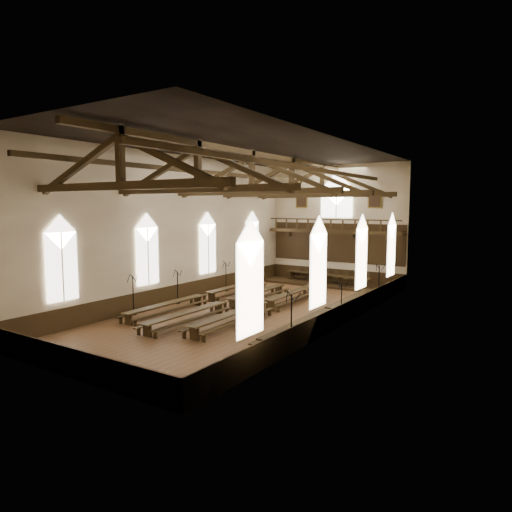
{
  "coord_description": "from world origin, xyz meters",
  "views": [
    {
      "loc": [
        15.4,
        -23.19,
        6.54
      ],
      "look_at": [
        -0.67,
        1.5,
        3.32
      ],
      "focal_mm": 32.0,
      "sensor_mm": 36.0,
      "label": 1
    }
  ],
  "objects_px": {
    "refectory_row_a": "(205,296)",
    "candelabrum_right_mid": "(341,309)",
    "candelabrum_left_far": "(226,282)",
    "dais": "(327,284)",
    "refectory_row_d": "(329,312)",
    "candelabrum_left_near": "(133,303)",
    "refectory_row_c": "(265,304)",
    "candelabrum_left_mid": "(178,293)",
    "refectory_row_b": "(226,303)",
    "candelabrum_right_far": "(379,290)",
    "high_table": "(327,276)",
    "candelabrum_right_near": "(291,331)"
  },
  "relations": [
    {
      "from": "candelabrum_left_near",
      "to": "candelabrum_right_mid",
      "type": "height_order",
      "value": "candelabrum_left_near"
    },
    {
      "from": "refectory_row_a",
      "to": "candelabrum_right_near",
      "type": "bearing_deg",
      "value": -29.12
    },
    {
      "from": "candelabrum_left_near",
      "to": "refectory_row_c",
      "type": "bearing_deg",
      "value": 36.95
    },
    {
      "from": "dais",
      "to": "candelabrum_right_mid",
      "type": "xyz_separation_m",
      "value": [
        5.63,
        -10.52,
        0.6
      ]
    },
    {
      "from": "high_table",
      "to": "refectory_row_d",
      "type": "bearing_deg",
      "value": -65.19
    },
    {
      "from": "dais",
      "to": "candelabrum_right_near",
      "type": "xyz_separation_m",
      "value": [
        5.63,
        -16.46,
        0.71
      ]
    },
    {
      "from": "dais",
      "to": "candelabrum_left_near",
      "type": "distance_m",
      "value": 16.91
    },
    {
      "from": "candelabrum_left_near",
      "to": "candelabrum_left_mid",
      "type": "distance_m",
      "value": 3.89
    },
    {
      "from": "candelabrum_left_near",
      "to": "candelabrum_left_far",
      "type": "bearing_deg",
      "value": 90.0
    },
    {
      "from": "refectory_row_d",
      "to": "candelabrum_right_near",
      "type": "relative_size",
      "value": 5.44
    },
    {
      "from": "candelabrum_left_near",
      "to": "candelabrum_left_mid",
      "type": "bearing_deg",
      "value": 90.0
    },
    {
      "from": "candelabrum_left_far",
      "to": "candelabrum_right_far",
      "type": "bearing_deg",
      "value": 14.14
    },
    {
      "from": "refectory_row_a",
      "to": "candelabrum_right_mid",
      "type": "height_order",
      "value": "candelabrum_right_mid"
    },
    {
      "from": "refectory_row_c",
      "to": "candelabrum_left_mid",
      "type": "relative_size",
      "value": 6.23
    },
    {
      "from": "refectory_row_a",
      "to": "refectory_row_d",
      "type": "height_order",
      "value": "refectory_row_d"
    },
    {
      "from": "high_table",
      "to": "candelabrum_right_far",
      "type": "relative_size",
      "value": 2.96
    },
    {
      "from": "candelabrum_right_far",
      "to": "candelabrum_right_mid",
      "type": "bearing_deg",
      "value": -90.0
    },
    {
      "from": "candelabrum_left_mid",
      "to": "candelabrum_right_mid",
      "type": "bearing_deg",
      "value": 8.08
    },
    {
      "from": "candelabrum_right_near",
      "to": "dais",
      "type": "bearing_deg",
      "value": 108.89
    },
    {
      "from": "high_table",
      "to": "candelabrum_right_far",
      "type": "xyz_separation_m",
      "value": [
        5.63,
        -3.87,
        -0.01
      ]
    },
    {
      "from": "refectory_row_b",
      "to": "dais",
      "type": "height_order",
      "value": "refectory_row_b"
    },
    {
      "from": "refectory_row_d",
      "to": "candelabrum_left_far",
      "type": "xyz_separation_m",
      "value": [
        -10.55,
        4.33,
        0.15
      ]
    },
    {
      "from": "refectory_row_b",
      "to": "candelabrum_right_mid",
      "type": "relative_size",
      "value": 6.09
    },
    {
      "from": "refectory_row_b",
      "to": "refectory_row_d",
      "type": "distance_m",
      "value": 6.54
    },
    {
      "from": "candelabrum_left_far",
      "to": "candelabrum_left_mid",
      "type": "bearing_deg",
      "value": -90.0
    },
    {
      "from": "refectory_row_a",
      "to": "candelabrum_right_near",
      "type": "height_order",
      "value": "candelabrum_right_near"
    },
    {
      "from": "refectory_row_d",
      "to": "dais",
      "type": "xyz_separation_m",
      "value": [
        -5.08,
        11.0,
        -0.46
      ]
    },
    {
      "from": "refectory_row_c",
      "to": "refectory_row_d",
      "type": "distance_m",
      "value": 4.17
    },
    {
      "from": "dais",
      "to": "candelabrum_left_far",
      "type": "distance_m",
      "value": 8.64
    },
    {
      "from": "candelabrum_left_mid",
      "to": "refectory_row_a",
      "type": "bearing_deg",
      "value": 31.24
    },
    {
      "from": "high_table",
      "to": "candelabrum_left_mid",
      "type": "distance_m",
      "value": 13.28
    },
    {
      "from": "refectory_row_b",
      "to": "candelabrum_left_mid",
      "type": "height_order",
      "value": "candelabrum_left_mid"
    },
    {
      "from": "refectory_row_c",
      "to": "candelabrum_left_mid",
      "type": "distance_m",
      "value": 6.46
    },
    {
      "from": "refectory_row_d",
      "to": "candelabrum_left_near",
      "type": "height_order",
      "value": "candelabrum_left_near"
    },
    {
      "from": "refectory_row_b",
      "to": "candelabrum_right_far",
      "type": "relative_size",
      "value": 5.35
    },
    {
      "from": "candelabrum_left_mid",
      "to": "dais",
      "type": "bearing_deg",
      "value": 65.69
    },
    {
      "from": "candelabrum_left_near",
      "to": "candelabrum_right_far",
      "type": "height_order",
      "value": "candelabrum_right_far"
    },
    {
      "from": "refectory_row_d",
      "to": "high_table",
      "type": "relative_size",
      "value": 1.88
    },
    {
      "from": "refectory_row_b",
      "to": "candelabrum_right_mid",
      "type": "xyz_separation_m",
      "value": [
        6.98,
        1.67,
        0.18
      ]
    },
    {
      "from": "refectory_row_c",
      "to": "candelabrum_left_near",
      "type": "distance_m",
      "value": 8.0
    },
    {
      "from": "candelabrum_left_far",
      "to": "dais",
      "type": "bearing_deg",
      "value": 50.65
    },
    {
      "from": "candelabrum_left_mid",
      "to": "refectory_row_d",
      "type": "bearing_deg",
      "value": 5.96
    },
    {
      "from": "refectory_row_a",
      "to": "candelabrum_left_far",
      "type": "bearing_deg",
      "value": 109.2
    },
    {
      "from": "high_table",
      "to": "candelabrum_right_far",
      "type": "height_order",
      "value": "candelabrum_right_far"
    },
    {
      "from": "candelabrum_left_mid",
      "to": "refectory_row_c",
      "type": "bearing_deg",
      "value": 8.17
    },
    {
      "from": "refectory_row_d",
      "to": "high_table",
      "type": "height_order",
      "value": "high_table"
    },
    {
      "from": "dais",
      "to": "candelabrum_left_mid",
      "type": "distance_m",
      "value": 13.29
    },
    {
      "from": "candelabrum_left_far",
      "to": "candelabrum_right_far",
      "type": "distance_m",
      "value": 11.45
    },
    {
      "from": "refectory_row_d",
      "to": "refectory_row_c",
      "type": "bearing_deg",
      "value": -177.47
    },
    {
      "from": "candelabrum_right_near",
      "to": "candelabrum_right_mid",
      "type": "distance_m",
      "value": 5.94
    }
  ]
}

